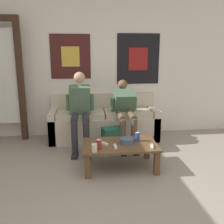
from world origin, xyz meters
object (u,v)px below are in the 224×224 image
(coffee_table, at_px, (120,148))
(person_seated_adult, at_px, (80,107))
(drink_can_blue, at_px, (137,137))
(drink_can_red, at_px, (99,144))
(backpack, at_px, (113,140))
(couch, at_px, (104,123))
(game_controller_near_right, at_px, (115,146))
(ceramic_bowl, at_px, (127,140))
(pillar_candle, at_px, (94,148))
(person_seated_teen, at_px, (125,110))
(game_controller_far_center, at_px, (104,143))
(game_controller_near_left, at_px, (152,146))

(coffee_table, bearing_deg, person_seated_adult, 121.90)
(coffee_table, bearing_deg, drink_can_blue, 17.71)
(drink_can_blue, xyz_separation_m, drink_can_red, (-0.55, -0.23, 0.00))
(person_seated_adult, height_order, backpack, person_seated_adult)
(couch, distance_m, game_controller_near_right, 1.36)
(ceramic_bowl, distance_m, pillar_candle, 0.51)
(backpack, distance_m, game_controller_near_right, 0.73)
(person_seated_adult, distance_m, ceramic_bowl, 1.11)
(person_seated_teen, xyz_separation_m, game_controller_far_center, (-0.43, -0.90, -0.25))
(person_seated_adult, distance_m, game_controller_near_left, 1.43)
(coffee_table, bearing_deg, pillar_candle, -145.40)
(coffee_table, relative_size, person_seated_teen, 0.92)
(game_controller_near_right, bearing_deg, game_controller_near_left, -6.49)
(drink_can_blue, relative_size, game_controller_near_right, 0.86)
(pillar_candle, bearing_deg, backpack, 68.17)
(game_controller_far_center, bearing_deg, drink_can_blue, 9.04)
(person_seated_teen, bearing_deg, backpack, -125.93)
(game_controller_near_left, bearing_deg, person_seated_teen, 99.51)
(couch, distance_m, game_controller_near_left, 1.50)
(couch, relative_size, pillar_candle, 16.61)
(game_controller_near_left, height_order, game_controller_far_center, same)
(game_controller_far_center, bearing_deg, coffee_table, -1.82)
(backpack, height_order, pillar_candle, pillar_candle)
(ceramic_bowl, xyz_separation_m, game_controller_near_right, (-0.17, -0.12, -0.03))
(couch, bearing_deg, game_controller_far_center, -94.52)
(person_seated_teen, height_order, game_controller_far_center, person_seated_teen)
(person_seated_teen, bearing_deg, pillar_candle, -116.15)
(game_controller_far_center, bearing_deg, game_controller_near_left, -16.46)
(couch, height_order, drink_can_blue, couch)
(drink_can_blue, bearing_deg, ceramic_bowl, -153.68)
(backpack, relative_size, game_controller_near_right, 2.70)
(couch, relative_size, person_seated_teen, 1.78)
(drink_can_blue, bearing_deg, couch, 107.96)
(coffee_table, xyz_separation_m, ceramic_bowl, (0.09, 0.00, 0.10))
(coffee_table, height_order, pillar_candle, pillar_candle)
(person_seated_teen, bearing_deg, person_seated_adult, -176.43)
(game_controller_near_right, xyz_separation_m, game_controller_far_center, (-0.14, 0.13, 0.00))
(drink_can_blue, bearing_deg, backpack, 118.64)
(ceramic_bowl, distance_m, game_controller_near_left, 0.35)
(backpack, relative_size, game_controller_far_center, 2.82)
(game_controller_far_center, bearing_deg, person_seated_teen, 64.62)
(couch, xyz_separation_m, person_seated_teen, (0.33, -0.33, 0.31))
(backpack, bearing_deg, person_seated_teen, 54.07)
(pillar_candle, xyz_separation_m, drink_can_blue, (0.61, 0.33, 0.01))
(game_controller_near_right, bearing_deg, drink_can_blue, 31.08)
(ceramic_bowl, distance_m, drink_can_blue, 0.18)
(coffee_table, distance_m, drink_can_red, 0.35)
(person_seated_teen, relative_size, pillar_candle, 9.31)
(pillar_candle, relative_size, game_controller_far_center, 0.84)
(pillar_candle, distance_m, game_controller_far_center, 0.29)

